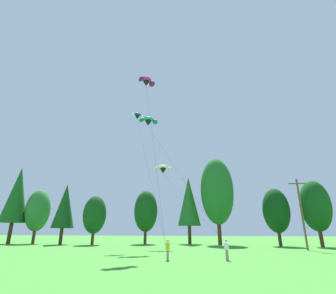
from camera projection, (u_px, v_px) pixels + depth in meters
treeline_tree_a at (17, 194)px, 49.38m from camera, size 4.82×4.82×14.64m
treeline_tree_b at (38, 210)px, 49.24m from camera, size 4.55×4.55×10.19m
treeline_tree_c at (65, 206)px, 46.36m from camera, size 3.97×3.97×10.76m
treeline_tree_d at (95, 215)px, 45.27m from camera, size 4.09×4.09×8.50m
treeline_tree_e at (146, 211)px, 48.25m from camera, size 4.46×4.46×9.86m
treeline_tree_f at (189, 201)px, 48.07m from camera, size 4.32×4.32×12.39m
treeline_tree_g at (217, 191)px, 46.32m from camera, size 6.00×6.00×15.54m
treeline_tree_h at (276, 210)px, 41.67m from camera, size 4.29×4.29×9.21m
treeline_tree_i at (315, 206)px, 39.94m from camera, size 4.55×4.55×10.19m
utility_pole at (302, 211)px, 33.36m from camera, size 2.20×0.26×9.17m
kite_flyer_near at (168, 248)px, 21.46m from camera, size 0.30×0.59×1.69m
kite_flyer_mid at (227, 248)px, 21.41m from camera, size 0.74×0.76×1.69m
parafoil_kite_high_magenta at (147, 82)px, 36.62m from camera, size 5.61×9.27×22.67m
parafoil_kite_mid_teal at (148, 121)px, 40.41m from camera, size 11.78×13.74×18.33m
parafoil_kite_far_blue_white at (138, 116)px, 43.69m from camera, size 9.02×16.57×20.87m
parafoil_kite_low_white at (163, 169)px, 40.50m from camera, size 9.88×16.16×11.00m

